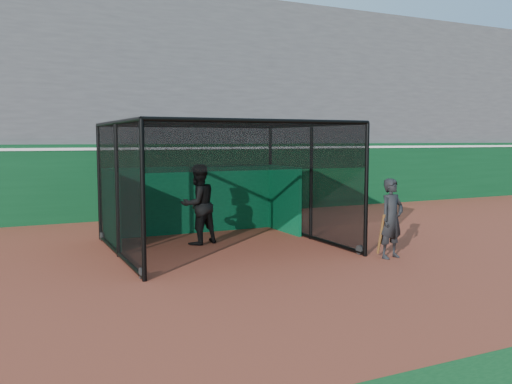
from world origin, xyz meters
name	(u,v)px	position (x,y,z in m)	size (l,w,h in m)	color
ground	(290,268)	(0.00, 0.00, 0.00)	(120.00, 120.00, 0.00)	brown
outfield_wall	(170,179)	(0.00, 8.50, 1.29)	(50.00, 0.50, 2.50)	#0A3A1B
grandstand	(142,94)	(0.00, 12.27, 4.48)	(50.00, 7.85, 8.95)	#4C4C4F
batting_cage	(222,186)	(-0.44, 2.65, 1.51)	(5.17, 4.86, 3.03)	black
batter	(198,204)	(-0.84, 3.26, 1.02)	(0.99, 0.77, 2.03)	black
on_deck_player	(392,219)	(2.51, -0.14, 0.89)	(0.72, 0.54, 1.79)	black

